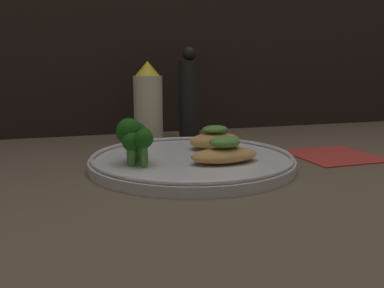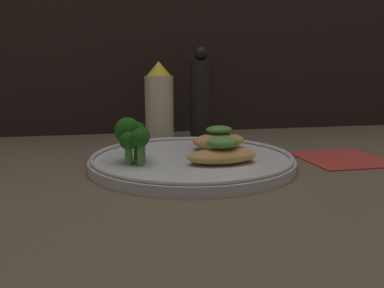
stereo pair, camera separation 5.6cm
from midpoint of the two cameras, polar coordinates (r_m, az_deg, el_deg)
ground_plane at (r=56.89cm, az=-2.83°, el=-3.89°), size 180.00×180.00×1.00cm
plate at (r=56.53cm, az=-2.84°, el=-2.43°), size 30.68×30.68×2.00cm
grilled_meat_front at (r=52.63cm, az=1.97°, el=-1.35°), size 10.52×6.01×3.81cm
grilled_meat_middle at (r=62.58cm, az=0.95°, el=0.73°), size 9.86×6.98×3.91cm
broccoli_bunch at (r=52.31cm, az=-11.73°, el=1.08°), size 4.89×6.63×6.40cm
sauce_bottle at (r=77.11cm, az=-8.78°, el=6.10°), size 5.86×5.86×16.26cm
pepper_grinder at (r=78.89cm, az=-2.45°, el=7.09°), size 4.40×4.40×19.23cm
napkin at (r=66.94cm, az=18.63°, el=-1.60°), size 13.48×13.48×0.40cm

